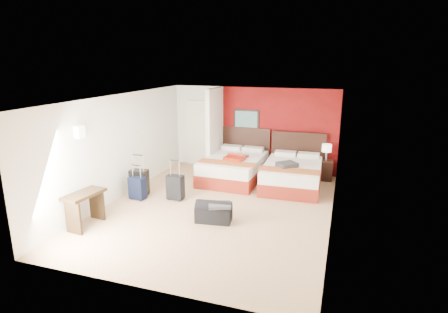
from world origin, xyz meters
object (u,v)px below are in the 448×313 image
at_px(bed_right, 292,175).
at_px(table_lamp, 326,152).
at_px(suitcase_navy, 138,189).
at_px(suitcase_black, 139,184).
at_px(suitcase_charcoal, 175,188).
at_px(nightstand, 325,170).
at_px(desk, 85,209).
at_px(red_suitcase_open, 236,157).
at_px(duffel_bag, 214,213).
at_px(bed_left, 234,168).

xyz_separation_m(bed_right, table_lamp, (0.80, 0.90, 0.48)).
distance_m(bed_right, suitcase_navy, 3.99).
distance_m(suitcase_black, suitcase_charcoal, 0.96).
bearing_deg(bed_right, nightstand, 46.73).
distance_m(table_lamp, suitcase_navy, 5.19).
xyz_separation_m(nightstand, desk, (-4.43, -4.60, 0.08)).
xyz_separation_m(red_suitcase_open, nightstand, (2.34, 0.90, -0.41)).
bearing_deg(bed_right, desk, -136.28).
distance_m(suitcase_charcoal, duffel_bag, 1.56).
xyz_separation_m(bed_right, suitcase_black, (-3.49, -1.86, 0.01)).
distance_m(suitcase_charcoal, suitcase_navy, 0.92).
bearing_deg(suitcase_black, bed_right, 23.55).
relative_size(bed_right, desk, 2.45).
bearing_deg(suitcase_black, desk, -98.90).
height_order(suitcase_black, suitcase_charcoal, suitcase_black).
xyz_separation_m(bed_left, bed_right, (1.64, -0.11, -0.01)).
bearing_deg(bed_right, suitcase_black, -153.75).
bearing_deg(nightstand, desk, -135.61).
bearing_deg(duffel_bag, bed_right, 57.96).
bearing_deg(bed_left, bed_right, -1.74).
distance_m(nightstand, suitcase_navy, 5.16).
bearing_deg(bed_left, suitcase_black, -131.21).
distance_m(nightstand, duffel_bag, 4.12).
relative_size(table_lamp, suitcase_black, 0.73).
height_order(bed_left, suitcase_black, bed_left).
xyz_separation_m(bed_left, nightstand, (2.44, 0.80, -0.05)).
height_order(table_lamp, desk, table_lamp).
bearing_deg(bed_left, suitcase_charcoal, -112.80).
bearing_deg(desk, bed_left, 69.55).
height_order(bed_right, table_lamp, table_lamp).
distance_m(bed_left, table_lamp, 2.61).
distance_m(bed_right, duffel_bag, 2.96).
bearing_deg(duffel_bag, suitcase_black, 152.51).
height_order(table_lamp, suitcase_black, table_lamp).
relative_size(nightstand, desk, 0.65).
relative_size(bed_left, nightstand, 3.88).
bearing_deg(suitcase_navy, red_suitcase_open, 54.02).
relative_size(bed_left, suitcase_black, 3.38).
distance_m(bed_left, suitcase_black, 2.69).
height_order(table_lamp, suitcase_navy, table_lamp).
height_order(suitcase_black, desk, desk).
height_order(bed_right, desk, desk).
xyz_separation_m(red_suitcase_open, suitcase_black, (-1.94, -1.86, -0.37)).
relative_size(red_suitcase_open, nightstand, 1.28).
relative_size(nightstand, suitcase_navy, 1.04).
bearing_deg(bed_left, duffel_bag, -79.70).
bearing_deg(red_suitcase_open, suitcase_navy, -119.76).
height_order(table_lamp, suitcase_charcoal, table_lamp).
bearing_deg(suitcase_charcoal, nightstand, 40.69).
xyz_separation_m(bed_right, nightstand, (0.80, 0.90, -0.04)).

